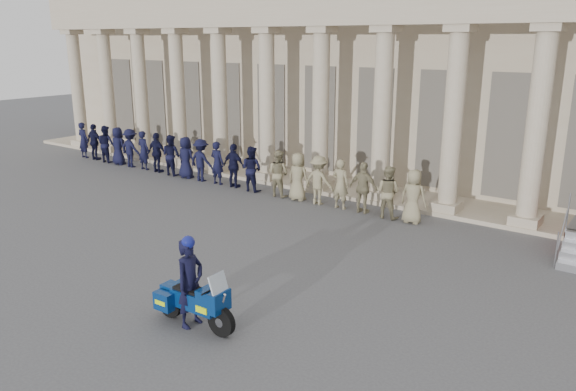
{
  "coord_description": "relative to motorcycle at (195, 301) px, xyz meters",
  "views": [
    {
      "loc": [
        10.34,
        -10.16,
        5.86
      ],
      "look_at": [
        1.43,
        2.12,
        1.6
      ],
      "focal_mm": 35.0,
      "sensor_mm": 36.0,
      "label": 1
    }
  ],
  "objects": [
    {
      "name": "building",
      "position": [
        -2.51,
        17.41,
        3.94
      ],
      "size": [
        40.0,
        12.5,
        9.0
      ],
      "color": "tan",
      "rests_on": "ground"
    },
    {
      "name": "rider",
      "position": [
        -0.12,
        -0.01,
        0.4
      ],
      "size": [
        0.47,
        0.71,
        2.0
      ],
      "rotation": [
        0.0,
        0.0,
        1.6
      ],
      "color": "black",
      "rests_on": "ground"
    },
    {
      "name": "motorcycle",
      "position": [
        0.0,
        0.0,
        0.0
      ],
      "size": [
        2.1,
        0.86,
        1.35
      ],
      "rotation": [
        0.0,
        0.0,
        0.03
      ],
      "color": "black",
      "rests_on": "ground"
    },
    {
      "name": "officer_rank",
      "position": [
        -7.97,
        9.12,
        0.31
      ],
      "size": [
        18.59,
        0.68,
        1.8
      ],
      "color": "black",
      "rests_on": "ground"
    },
    {
      "name": "ground",
      "position": [
        -2.51,
        2.67,
        -0.58
      ],
      "size": [
        90.0,
        90.0,
        0.0
      ],
      "primitive_type": "plane",
      "color": "#4D4D50",
      "rests_on": "ground"
    }
  ]
}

